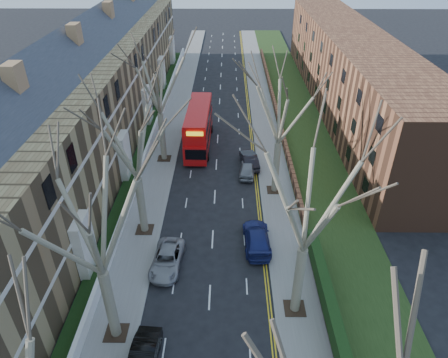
{
  "coord_description": "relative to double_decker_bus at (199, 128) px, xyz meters",
  "views": [
    {
      "loc": [
        1.18,
        -9.72,
        21.67
      ],
      "look_at": [
        0.89,
        19.06,
        3.24
      ],
      "focal_mm": 32.0,
      "sensor_mm": 36.0,
      "label": 1
    }
  ],
  "objects": [
    {
      "name": "car_right_mid",
      "position": [
        5.31,
        -6.32,
        -1.54
      ],
      "size": [
        1.96,
        4.04,
        1.33
      ],
      "primitive_type": "imported",
      "rotation": [
        0.0,
        0.0,
        3.04
      ],
      "color": "gray",
      "rests_on": "ground"
    },
    {
      "name": "tree_left_dist",
      "position": [
        -3.62,
        -3.34,
        7.36
      ],
      "size": [
        10.5,
        10.5,
        14.71
      ],
      "color": "#766C54",
      "rests_on": "ground"
    },
    {
      "name": "double_decker_bus",
      "position": [
        0.0,
        0.0,
        0.0
      ],
      "size": [
        2.9,
        10.73,
        4.48
      ],
      "rotation": [
        0.0,
        0.0,
        3.12
      ],
      "color": "red",
      "rests_on": "ground"
    },
    {
      "name": "flats_right",
      "position": [
        19.55,
        11.66,
        2.78
      ],
      "size": [
        13.97,
        54.0,
        10.0
      ],
      "color": "brown",
      "rests_on": "ground"
    },
    {
      "name": "car_right_far",
      "position": [
        5.57,
        -4.57,
        -1.49
      ],
      "size": [
        2.07,
        4.47,
        1.42
      ],
      "primitive_type": "imported",
      "rotation": [
        0.0,
        0.0,
        3.28
      ],
      "color": "black",
      "rests_on": "ground"
    },
    {
      "name": "car_left_far",
      "position": [
        -1.18,
        -19.38,
        -1.56
      ],
      "size": [
        2.44,
        4.76,
        1.29
      ],
      "primitive_type": "imported",
      "rotation": [
        0.0,
        0.0,
        -0.07
      ],
      "color": "gray",
      "rests_on": "ground"
    },
    {
      "name": "car_right_near",
      "position": [
        5.62,
        -17.0,
        -1.48
      ],
      "size": [
        2.19,
        5.04,
        1.44
      ],
      "primitive_type": "imported",
      "rotation": [
        0.0,
        0.0,
        3.18
      ],
      "color": "navy",
      "rests_on": "ground"
    },
    {
      "name": "tree_left_far",
      "position": [
        -3.62,
        -15.34,
        7.04
      ],
      "size": [
        10.15,
        10.15,
        14.22
      ],
      "color": "#766C54",
      "rests_on": "ground"
    },
    {
      "name": "pavement_right",
      "position": [
        8.08,
        7.66,
        -2.14
      ],
      "size": [
        3.0,
        102.0,
        0.12
      ],
      "primitive_type": "cube",
      "color": "slate",
      "rests_on": "ground"
    },
    {
      "name": "pavement_left",
      "position": [
        -3.92,
        7.66,
        -2.14
      ],
      "size": [
        3.0,
        102.0,
        0.12
      ],
      "primitive_type": "cube",
      "color": "slate",
      "rests_on": "ground"
    },
    {
      "name": "front_wall_left",
      "position": [
        -5.57,
        -0.34,
        -1.58
      ],
      "size": [
        0.3,
        78.0,
        1.0
      ],
      "color": "white",
      "rests_on": "ground"
    },
    {
      "name": "tree_left_mid",
      "position": [
        -3.62,
        -25.34,
        7.36
      ],
      "size": [
        10.5,
        10.5,
        14.71
      ],
      "color": "#766C54",
      "rests_on": "ground"
    },
    {
      "name": "terrace_left",
      "position": [
        -11.56,
        -0.34,
        3.33
      ],
      "size": [
        9.7,
        78.0,
        13.6
      ],
      "color": "olive",
      "rests_on": "ground"
    },
    {
      "name": "grass_verge_right",
      "position": [
        12.58,
        7.66,
        -2.05
      ],
      "size": [
        6.0,
        102.0,
        0.06
      ],
      "color": "#1E3312",
      "rests_on": "ground"
    },
    {
      "name": "tree_right_mid",
      "position": [
        7.78,
        -23.34,
        7.36
      ],
      "size": [
        10.5,
        10.5,
        14.71
      ],
      "color": "#766C54",
      "rests_on": "ground"
    },
    {
      "name": "tree_right_far",
      "position": [
        7.78,
        -9.34,
        7.04
      ],
      "size": [
        10.15,
        10.15,
        14.22
      ],
      "color": "#766C54",
      "rests_on": "ground"
    }
  ]
}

